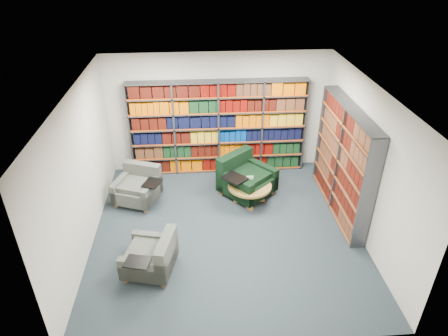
{
  "coord_description": "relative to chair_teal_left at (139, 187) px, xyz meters",
  "views": [
    {
      "loc": [
        -0.5,
        -6.01,
        4.93
      ],
      "look_at": [
        0.0,
        0.6,
        1.05
      ],
      "focal_mm": 32.0,
      "sensor_mm": 36.0,
      "label": 1
    }
  ],
  "objects": [
    {
      "name": "bookshelf_back",
      "position": [
        1.77,
        1.12,
        0.8
      ],
      "size": [
        4.0,
        0.28,
        2.2
      ],
      "color": "#47494F",
      "rests_on": "ground"
    },
    {
      "name": "coffee_table",
      "position": [
        2.33,
        -0.3,
        0.04
      ],
      "size": [
        0.91,
        0.91,
        0.64
      ],
      "color": "olive",
      "rests_on": "ground"
    },
    {
      "name": "bookshelf_right",
      "position": [
        4.11,
        -0.62,
        0.8
      ],
      "size": [
        0.28,
        2.5,
        2.2
      ],
      "color": "#47494F",
      "rests_on": "ground"
    },
    {
      "name": "chair_green_right",
      "position": [
        2.25,
        0.07,
        0.05
      ],
      "size": [
        1.36,
        1.36,
        0.88
      ],
      "color": "black",
      "rests_on": "ground"
    },
    {
      "name": "chair_teal_front",
      "position": [
        0.48,
        -2.18,
        -0.01
      ],
      "size": [
        0.95,
        1.02,
        0.72
      ],
      "color": "#0B1D30",
      "rests_on": "ground"
    },
    {
      "name": "room_shell",
      "position": [
        1.77,
        -1.22,
        1.1
      ],
      "size": [
        5.02,
        5.02,
        2.82
      ],
      "color": "#1F2A31",
      "rests_on": "ground"
    },
    {
      "name": "chair_teal_left",
      "position": [
        0.0,
        0.0,
        0.0
      ],
      "size": [
        1.09,
        1.06,
        0.75
      ],
      "color": "#0B1D30",
      "rests_on": "ground"
    }
  ]
}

